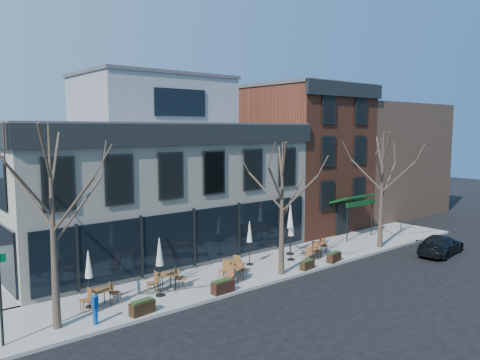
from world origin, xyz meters
TOP-DOWN VIEW (x-y plane):
  - ground at (0.00, 0.00)m, footprint 120.00×120.00m
  - sidewalk_front at (3.25, -2.15)m, footprint 33.50×4.70m
  - corner_building at (0.07, 5.07)m, footprint 18.39×10.39m
  - red_brick_building at (13.00, 4.98)m, footprint 8.20×11.78m
  - bg_building at (23.00, 6.00)m, footprint 12.00×12.00m
  - tree_corner at (-8.49, -3.20)m, footprint 3.93×3.98m
  - tree_mid at (3.01, -3.90)m, footprint 3.50×3.55m
  - tree_right at (12.01, -3.90)m, footprint 3.72×3.77m
  - sign_pole at (-10.50, -3.50)m, footprint 0.50×0.10m
  - parked_sedan at (13.82, -7.07)m, footprint 4.46×2.30m
  - call_box at (-7.21, -3.84)m, footprint 0.25×0.25m
  - cafe_set_0 at (-6.32, -2.26)m, footprint 1.84×0.76m
  - cafe_set_1 at (-3.06, -2.29)m, footprint 1.99×0.91m
  - cafe_set_2 at (0.30, -3.35)m, footprint 1.77×1.04m
  - cafe_set_3 at (0.69, -2.58)m, footprint 1.97×1.09m
  - cafe_set_4 at (6.28, -3.15)m, footprint 1.68×0.79m
  - cafe_set_5 at (7.36, -2.71)m, footprint 1.85×0.90m
  - umbrella_0 at (-6.70, -1.97)m, footprint 0.40×0.40m
  - umbrella_1 at (-3.64, -2.68)m, footprint 0.44×0.44m
  - umbrella_2 at (2.78, -1.54)m, footprint 0.40×0.40m
  - umbrella_3 at (5.30, -2.36)m, footprint 0.44×0.44m
  - umbrella_4 at (6.14, -1.45)m, footprint 0.50×0.50m
  - planter_0 at (-5.29, -4.08)m, footprint 1.12×0.55m
  - planter_1 at (-1.15, -4.20)m, footprint 1.13×0.47m
  - planter_2 at (4.70, -4.20)m, footprint 0.95×0.47m
  - planter_3 at (6.98, -4.20)m, footprint 1.08×0.58m

SIDE VIEW (x-z plane):
  - ground at x=0.00m, z-range 0.00..0.00m
  - sidewalk_front at x=3.25m, z-range 0.00..0.15m
  - planter_2 at x=4.70m, z-range 0.15..0.66m
  - planter_3 at x=6.98m, z-range 0.15..0.72m
  - planter_0 at x=-5.29m, z-range 0.15..0.75m
  - planter_1 at x=-1.15m, z-range 0.15..0.77m
  - cafe_set_4 at x=6.28m, z-range 0.16..1.02m
  - parked_sedan at x=13.82m, z-range 0.00..1.24m
  - cafe_set_2 at x=0.30m, z-range 0.16..1.08m
  - cafe_set_5 at x=7.36m, z-range 0.16..1.11m
  - cafe_set_0 at x=-6.32m, z-range 0.16..1.13m
  - cafe_set_3 at x=0.69m, z-range 0.16..1.18m
  - cafe_set_1 at x=-3.06m, z-range 0.16..1.19m
  - call_box at x=-7.21m, z-range 0.19..1.45m
  - umbrella_2 at x=2.78m, z-range 0.67..3.19m
  - umbrella_0 at x=-6.70m, z-range 0.67..3.19m
  - sign_pole at x=-10.50m, z-range 0.37..3.77m
  - umbrella_1 at x=-3.64m, z-range 0.71..3.46m
  - umbrella_3 at x=5.30m, z-range 0.72..3.50m
  - umbrella_4 at x=6.14m, z-range 0.79..3.89m
  - tree_mid at x=3.01m, z-range 0.27..7.31m
  - tree_right at x=12.01m, z-range 0.28..7.76m
  - tree_corner at x=-8.49m, z-range 0.29..8.21m
  - corner_building at x=0.07m, z-range -0.83..10.27m
  - bg_building at x=23.00m, z-range 0.00..10.00m
  - red_brick_building at x=13.00m, z-range 0.05..11.22m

